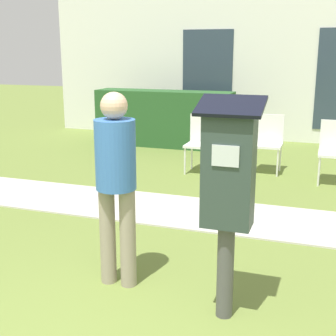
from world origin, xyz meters
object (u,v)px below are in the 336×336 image
at_px(person_standing, 116,175).
at_px(outdoor_chair_middle, 268,139).
at_px(outdoor_chair_left, 202,139).
at_px(outdoor_chair_right, 335,147).
at_px(parking_meter, 228,182).

xyz_separation_m(person_standing, outdoor_chair_middle, (0.68, 4.12, -0.40)).
relative_size(outdoor_chair_left, outdoor_chair_right, 1.00).
relative_size(outdoor_chair_middle, outdoor_chair_right, 1.00).
distance_m(outdoor_chair_middle, outdoor_chair_right, 1.04).
bearing_deg(outdoor_chair_right, outdoor_chair_left, -166.99).
distance_m(outdoor_chair_left, outdoor_chair_right, 1.98).
bearing_deg(outdoor_chair_left, parking_meter, -78.21).
distance_m(outdoor_chair_left, outdoor_chair_middle, 1.04).
bearing_deg(outdoor_chair_left, person_standing, -90.86).
xyz_separation_m(parking_meter, outdoor_chair_right, (0.73, 3.99, -0.49)).
relative_size(parking_meter, outdoor_chair_right, 1.77).
bearing_deg(outdoor_chair_left, outdoor_chair_middle, 13.05).
height_order(person_standing, outdoor_chair_middle, person_standing).
bearing_deg(person_standing, outdoor_chair_left, 112.56).
bearing_deg(outdoor_chair_middle, outdoor_chair_left, 173.97).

